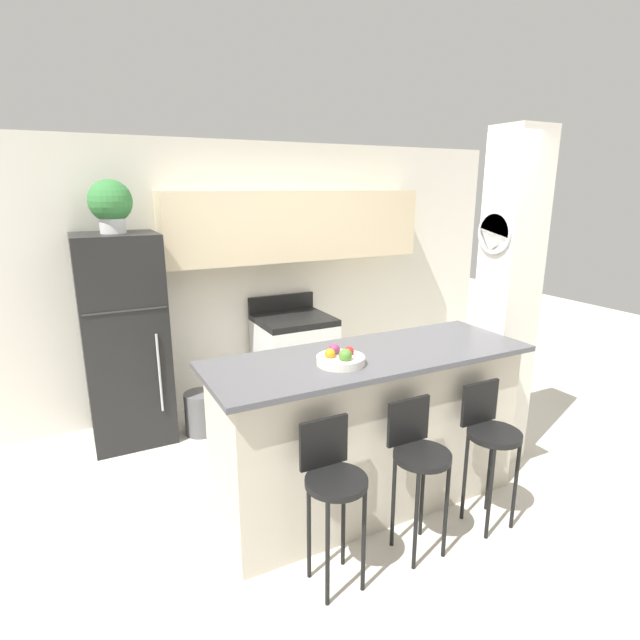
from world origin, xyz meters
TOP-DOWN VIEW (x-y plane):
  - ground_plane at (0.00, 0.00)m, footprint 14.00×14.00m
  - wall_back at (0.14, 2.01)m, footprint 5.60×0.38m
  - pillar_right at (1.26, 0.06)m, footprint 0.38×0.32m
  - counter_bar at (0.00, 0.00)m, footprint 2.16×0.76m
  - refrigerator at (-1.32, 1.73)m, footprint 0.65×0.63m
  - stove_range at (0.22, 1.72)m, footprint 0.70×0.65m
  - bar_stool_left at (-0.56, -0.53)m, footprint 0.33×0.33m
  - bar_stool_mid at (0.00, -0.53)m, footprint 0.33×0.33m
  - bar_stool_right at (0.56, -0.53)m, footprint 0.33×0.33m
  - potted_plant_on_fridge at (-1.32, 1.73)m, footprint 0.33×0.33m
  - fruit_bowl at (-0.27, -0.08)m, footprint 0.30×0.30m
  - trash_bin at (-0.78, 1.53)m, footprint 0.28×0.28m

SIDE VIEW (x-z plane):
  - ground_plane at x=0.00m, z-range 0.00..0.00m
  - trash_bin at x=-0.78m, z-range 0.00..0.38m
  - stove_range at x=0.22m, z-range -0.07..1.00m
  - counter_bar at x=0.00m, z-range 0.00..1.09m
  - bar_stool_left at x=-0.56m, z-range 0.15..1.08m
  - bar_stool_mid at x=0.00m, z-range 0.15..1.08m
  - bar_stool_right at x=0.56m, z-range 0.15..1.08m
  - refrigerator at x=-1.32m, z-range 0.00..1.78m
  - fruit_bowl at x=-0.27m, z-range 1.06..1.18m
  - pillar_right at x=1.26m, z-range 0.01..2.56m
  - wall_back at x=0.14m, z-range 0.19..2.74m
  - potted_plant_on_fridge at x=-1.32m, z-range 1.79..2.21m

